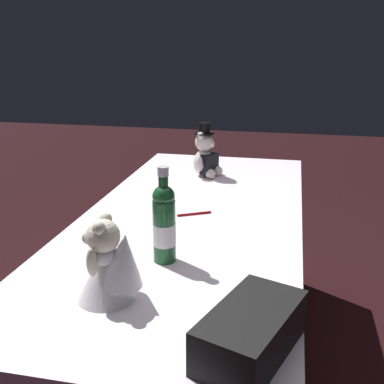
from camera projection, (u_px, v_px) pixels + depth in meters
The scene contains 7 objects.
ground_plane at pixel (192, 375), 2.18m from camera, with size 12.00×12.00×0.00m, color black.
reception_table at pixel (192, 300), 2.05m from camera, with size 2.04×0.88×0.79m, color white.
teddy_bear_groom at pixel (206, 156), 2.45m from camera, with size 0.16×0.15×0.28m.
teddy_bear_bride at pixel (110, 264), 1.29m from camera, with size 0.17×0.21×0.24m.
champagne_bottle at pixel (165, 222), 1.50m from camera, with size 0.07×0.07×0.32m.
signing_pen at pixel (193, 214), 1.93m from camera, with size 0.08×0.14×0.01m.
gift_case_black at pixel (251, 331), 1.07m from camera, with size 0.34×0.25×0.11m.
Camera 1 is at (-1.77, -0.38, 1.48)m, focal length 44.21 mm.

